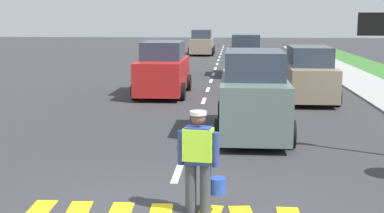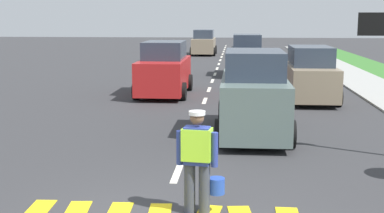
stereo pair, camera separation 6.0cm
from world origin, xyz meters
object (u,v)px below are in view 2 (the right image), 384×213
Objects in this scene: car_oncoming_lead at (164,70)px; car_oncoming_third at (204,43)px; road_worker at (199,157)px; car_parked_far at (309,75)px; car_outgoing_ahead at (254,96)px; car_outgoing_far at (247,56)px.

car_oncoming_third is (0.19, 21.82, -0.05)m from car_oncoming_lead.
car_oncoming_third is (-2.11, 34.38, 0.01)m from road_worker.
car_parked_far is (5.59, -0.93, -0.05)m from car_oncoming_lead.
car_outgoing_far is at bearing 89.72° from car_outgoing_ahead.
road_worker is 0.39× the size of car_oncoming_third.
car_outgoing_ahead reaches higher than car_oncoming_third.
car_parked_far is at bearing 69.28° from car_outgoing_ahead.
car_oncoming_lead is at bearing -115.58° from car_outgoing_far.
car_outgoing_ahead is (1.04, 5.67, 0.11)m from road_worker.
car_parked_far is (2.25, 5.95, -0.11)m from car_outgoing_ahead.
car_outgoing_ahead is 1.00× the size of car_parked_far.
car_outgoing_far is (3.40, 7.11, 0.02)m from car_oncoming_lead.
road_worker is 0.39× the size of car_oncoming_lead.
car_outgoing_ahead is at bearing -110.72° from car_parked_far.
car_outgoing_ahead is 28.88m from car_oncoming_third.
car_oncoming_lead is 7.65m from car_outgoing_ahead.
car_outgoing_ahead is at bearing -64.16° from car_oncoming_lead.
car_oncoming_third is at bearing 89.50° from car_oncoming_lead.
car_parked_far is at bearing -76.66° from car_oncoming_third.
road_worker is 5.77m from car_outgoing_ahead.
car_oncoming_lead reaches higher than road_worker.
road_worker is 0.41× the size of car_outgoing_far.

